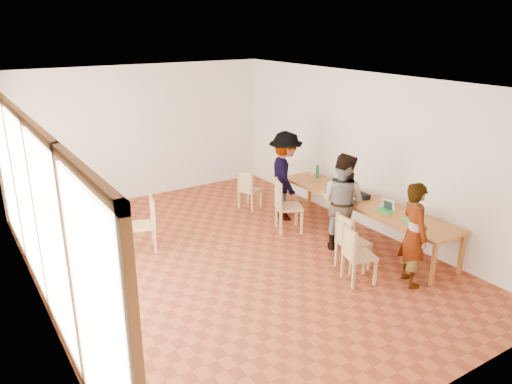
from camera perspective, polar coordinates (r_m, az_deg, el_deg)
ground at (r=8.64m, az=-2.76°, el=-7.75°), size 8.00×8.00×0.00m
wall_back at (r=11.62m, az=-12.91°, el=6.63°), size 6.00×0.10×3.00m
wall_front at (r=5.26m, az=19.75°, el=-9.15°), size 6.00×0.10×3.00m
wall_right at (r=9.86m, az=12.39°, el=4.53°), size 0.10×8.00×3.00m
window_wall at (r=7.17m, az=-23.88°, el=-2.13°), size 0.10×8.00×3.00m
ceiling at (r=7.77m, az=-3.11°, el=12.57°), size 6.00×8.00×0.04m
communal_table at (r=9.43m, az=11.94°, el=-1.18°), size 0.80×4.00×0.75m
side_table at (r=10.37m, az=-20.16°, el=-0.30°), size 0.90×0.90×0.75m
chair_near at (r=8.21m, az=10.61°, el=-5.06°), size 0.47×0.47×0.51m
chair_mid at (r=7.84m, az=11.19°, el=-6.41°), size 0.54×0.54×0.49m
chair_far at (r=9.56m, az=3.16°, el=-0.96°), size 0.63×0.63×0.55m
chair_empty at (r=10.71m, az=-0.95°, el=0.70°), size 0.53×0.53×0.46m
chair_spare at (r=9.00m, az=-12.34°, el=-2.92°), size 0.56×0.56×0.52m
person_near at (r=7.94m, az=17.61°, el=-4.64°), size 0.60×0.71×1.65m
person_mid at (r=8.86m, az=9.82°, el=-1.14°), size 0.89×1.02×1.76m
person_far at (r=10.11m, az=3.35°, el=1.83°), size 1.08×1.35×1.82m
laptop_near at (r=8.63m, az=17.64°, el=-2.81°), size 0.24×0.28×0.23m
laptop_mid at (r=8.95m, az=14.72°, el=-1.78°), size 0.24×0.27×0.21m
laptop_far at (r=10.14m, az=8.89°, el=1.02°), size 0.26×0.27×0.19m
yellow_mug at (r=9.71m, az=10.69°, el=0.06°), size 0.12×0.12×0.09m
green_bottle at (r=10.54m, az=7.04°, el=2.31°), size 0.07×0.07×0.28m
clear_glass at (r=9.08m, az=14.14°, el=-1.51°), size 0.07×0.07×0.09m
condiment_cup at (r=10.79m, az=6.44°, el=2.12°), size 0.08×0.08×0.06m
pink_phone at (r=9.77m, az=11.70°, el=-0.11°), size 0.05×0.10×0.01m
black_pouch at (r=9.49m, az=12.09°, el=-0.46°), size 0.16×0.26×0.09m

